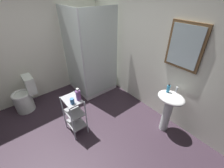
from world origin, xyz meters
name	(u,v)px	position (x,y,z in m)	size (l,w,h in m)	color
ground_plane	(73,146)	(0.00, 0.00, -0.01)	(4.20, 4.20, 0.02)	#342632
wall_back	(152,51)	(0.01, 1.85, 1.25)	(4.20, 0.14, 2.50)	white
wall_left	(23,47)	(-1.85, 0.00, 1.25)	(0.10, 4.20, 2.50)	white
shower_stall	(91,74)	(-1.22, 1.18, 0.46)	(0.92, 0.92, 2.00)	white
pedestal_sink	(169,105)	(0.76, 1.52, 0.58)	(0.46, 0.37, 0.81)	white
sink_faucet	(177,89)	(0.76, 1.64, 0.86)	(0.03, 0.03, 0.10)	silver
toilet	(25,97)	(-1.48, -0.32, 0.31)	(0.37, 0.49, 0.76)	white
storage_cart	(74,113)	(-0.26, 0.22, 0.44)	(0.38, 0.28, 0.74)	silver
hand_soap_bottle	(168,89)	(0.67, 1.53, 0.88)	(0.05, 0.05, 0.15)	#389ED1
conditioner_bottle_purple	(78,95)	(-0.18, 0.31, 0.83)	(0.08, 0.08, 0.22)	#8E52A0
rinse_cup	(72,101)	(-0.16, 0.19, 0.79)	(0.07, 0.07, 0.10)	#3870B2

